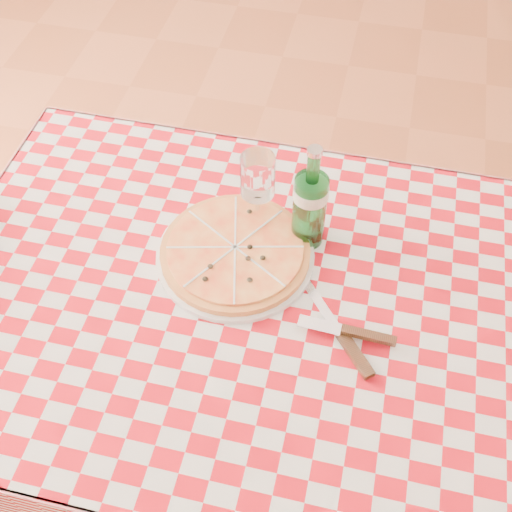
{
  "coord_description": "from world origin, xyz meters",
  "views": [
    {
      "loc": [
        0.15,
        -0.69,
        1.8
      ],
      "look_at": [
        -0.02,
        0.06,
        0.82
      ],
      "focal_mm": 45.0,
      "sensor_mm": 36.0,
      "label": 1
    }
  ],
  "objects_px": {
    "dining_table": "(259,327)",
    "pizza_plate": "(235,251)",
    "wine_glass": "(258,191)",
    "water_bottle": "(310,197)"
  },
  "relations": [
    {
      "from": "pizza_plate",
      "to": "dining_table",
      "type": "bearing_deg",
      "value": -52.56
    },
    {
      "from": "dining_table",
      "to": "wine_glass",
      "type": "distance_m",
      "value": 0.28
    },
    {
      "from": "pizza_plate",
      "to": "wine_glass",
      "type": "bearing_deg",
      "value": 78.85
    },
    {
      "from": "pizza_plate",
      "to": "wine_glass",
      "type": "height_order",
      "value": "wine_glass"
    },
    {
      "from": "pizza_plate",
      "to": "water_bottle",
      "type": "height_order",
      "value": "water_bottle"
    },
    {
      "from": "wine_glass",
      "to": "water_bottle",
      "type": "bearing_deg",
      "value": -13.26
    },
    {
      "from": "pizza_plate",
      "to": "water_bottle",
      "type": "distance_m",
      "value": 0.19
    },
    {
      "from": "pizza_plate",
      "to": "water_bottle",
      "type": "bearing_deg",
      "value": 31.85
    },
    {
      "from": "dining_table",
      "to": "water_bottle",
      "type": "bearing_deg",
      "value": 70.49
    },
    {
      "from": "dining_table",
      "to": "pizza_plate",
      "type": "height_order",
      "value": "pizza_plate"
    }
  ]
}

